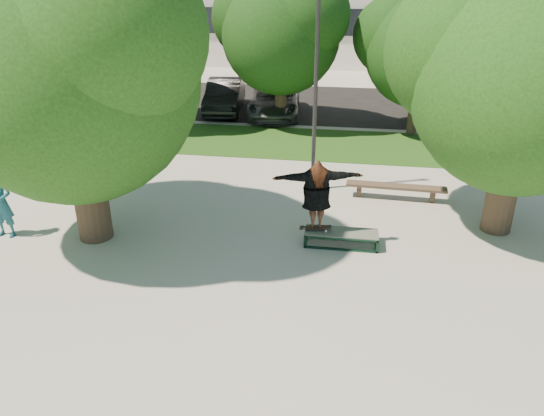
% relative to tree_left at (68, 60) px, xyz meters
% --- Properties ---
extents(ground, '(120.00, 120.00, 0.00)m').
position_rel_tree_left_xyz_m(ground, '(4.29, -1.09, -4.42)').
color(ground, gray).
rests_on(ground, ground).
extents(grass_strip, '(30.00, 4.00, 0.02)m').
position_rel_tree_left_xyz_m(grass_strip, '(5.29, 8.41, -4.41)').
color(grass_strip, '#1D4714').
rests_on(grass_strip, ground).
extents(asphalt_strip, '(40.00, 8.00, 0.01)m').
position_rel_tree_left_xyz_m(asphalt_strip, '(4.29, 14.91, -4.42)').
color(asphalt_strip, black).
rests_on(asphalt_strip, ground).
extents(tree_left, '(6.96, 5.95, 7.12)m').
position_rel_tree_left_xyz_m(tree_left, '(0.00, 0.00, 0.00)').
color(tree_left, '#38281E').
rests_on(tree_left, ground).
extents(tree_right, '(6.24, 5.33, 6.51)m').
position_rel_tree_left_xyz_m(tree_right, '(10.21, 1.99, -0.33)').
color(tree_right, '#38281E').
rests_on(tree_right, ground).
extents(bg_tree_left, '(5.28, 4.51, 5.77)m').
position_rel_tree_left_xyz_m(bg_tree_left, '(-2.28, 9.98, -0.69)').
color(bg_tree_left, '#38281E').
rests_on(bg_tree_left, ground).
extents(bg_tree_mid, '(5.76, 4.92, 6.24)m').
position_rel_tree_left_xyz_m(bg_tree_mid, '(3.22, 10.98, -0.41)').
color(bg_tree_mid, '#38281E').
rests_on(bg_tree_mid, ground).
extents(bg_tree_right, '(5.04, 4.31, 5.43)m').
position_rel_tree_left_xyz_m(bg_tree_right, '(8.73, 10.47, -0.93)').
color(bg_tree_right, '#38281E').
rests_on(bg_tree_right, ground).
extents(lamppost, '(0.25, 0.15, 6.11)m').
position_rel_tree_left_xyz_m(lamppost, '(5.29, 3.91, -1.27)').
color(lamppost, '#2D2D30').
rests_on(lamppost, ground).
extents(grind_box, '(1.80, 0.60, 0.38)m').
position_rel_tree_left_xyz_m(grind_box, '(6.31, 0.43, -4.23)').
color(grind_box, black).
rests_on(grind_box, ground).
extents(skater_rig, '(2.25, 1.10, 1.84)m').
position_rel_tree_left_xyz_m(skater_rig, '(5.66, 0.43, -3.09)').
color(skater_rig, white).
rests_on(skater_rig, grind_box).
extents(bystander, '(0.70, 0.48, 1.87)m').
position_rel_tree_left_xyz_m(bystander, '(-2.20, -0.39, -3.49)').
color(bystander, '#184C5C').
rests_on(bystander, ground).
extents(bench, '(2.92, 0.52, 0.45)m').
position_rel_tree_left_xyz_m(bench, '(7.79, 3.52, -4.05)').
color(bench, '#4E3C2F').
rests_on(bench, ground).
extents(car_silver_a, '(1.82, 4.30, 1.45)m').
position_rel_tree_left_xyz_m(car_silver_a, '(-3.92, 14.48, -3.70)').
color(car_silver_a, '#ADACB1').
rests_on(car_silver_a, asphalt_strip).
extents(car_dark, '(2.06, 4.61, 1.47)m').
position_rel_tree_left_xyz_m(car_dark, '(0.39, 12.75, -3.69)').
color(car_dark, black).
rests_on(car_dark, asphalt_strip).
extents(car_grey, '(2.65, 4.99, 1.33)m').
position_rel_tree_left_xyz_m(car_grey, '(2.80, 12.41, -3.75)').
color(car_grey, '#535458').
rests_on(car_grey, asphalt_strip).
extents(car_silver_b, '(2.05, 4.63, 1.32)m').
position_rel_tree_left_xyz_m(car_silver_b, '(10.04, 13.30, -3.76)').
color(car_silver_b, '#B8B8BD').
rests_on(car_silver_b, asphalt_strip).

